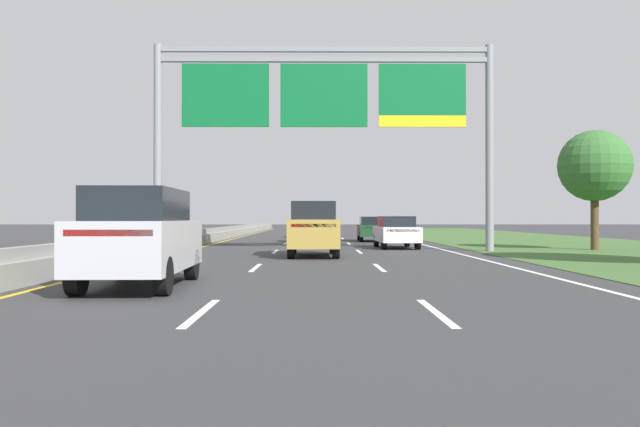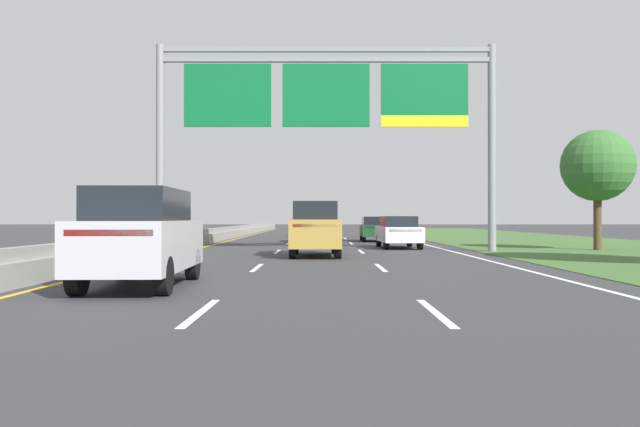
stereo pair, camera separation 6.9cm
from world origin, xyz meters
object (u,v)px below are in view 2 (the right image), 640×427
pickup_truck_red (317,223)px  car_black_centre_lane_suv (318,224)px  overhead_sign_gantry (325,104)px  car_gold_centre_lane_suv (314,228)px  car_darkgreen_right_lane_sedan (374,228)px  car_silver_left_lane_suv (140,236)px  car_white_right_lane_sedan (397,231)px  roadside_tree_mid (596,166)px

pickup_truck_red → car_black_centre_lane_suv: (0.06, -9.34, 0.02)m
car_black_centre_lane_suv → overhead_sign_gantry: bearing=-179.1°
car_gold_centre_lane_suv → car_darkgreen_right_lane_sedan: size_ratio=1.06×
car_silver_left_lane_suv → car_black_centre_lane_suv: size_ratio=1.00×
car_white_right_lane_sedan → pickup_truck_red: bearing=12.0°
roadside_tree_mid → pickup_truck_red: bearing=124.3°
car_darkgreen_right_lane_sedan → car_gold_centre_lane_suv: bearing=167.9°
overhead_sign_gantry → car_darkgreen_right_lane_sedan: size_ratio=3.40×
roadside_tree_mid → car_white_right_lane_sedan: bearing=166.1°
pickup_truck_red → car_silver_left_lane_suv: (-3.72, -34.33, 0.02)m
pickup_truck_red → car_darkgreen_right_lane_sedan: bearing=-154.8°
overhead_sign_gantry → car_silver_left_lane_suv: (-4.12, -14.32, -5.41)m
car_gold_centre_lane_suv → overhead_sign_gantry: bearing=-8.5°
car_black_centre_lane_suv → car_darkgreen_right_lane_sedan: (3.61, 1.82, -0.28)m
overhead_sign_gantry → car_silver_left_lane_suv: bearing=-106.1°
roadside_tree_mid → car_black_centre_lane_suv: bearing=143.3°
car_gold_centre_lane_suv → pickup_truck_red: bearing=-0.7°
pickup_truck_red → roadside_tree_mid: roadside_tree_mid is taller
car_silver_left_lane_suv → car_black_centre_lane_suv: (3.78, 24.99, 0.00)m
car_silver_left_lane_suv → roadside_tree_mid: size_ratio=0.86×
car_gold_centre_lane_suv → car_black_centre_lane_suv: size_ratio=1.00×
car_silver_left_lane_suv → car_darkgreen_right_lane_sedan: car_silver_left_lane_suv is taller
pickup_truck_red → car_gold_centre_lane_suv: bearing=179.0°
car_white_right_lane_sedan → car_black_centre_lane_suv: (-3.94, 7.36, 0.28)m
overhead_sign_gantry → pickup_truck_red: overhead_sign_gantry is taller
car_silver_left_lane_suv → car_white_right_lane_sedan: 19.26m
overhead_sign_gantry → pickup_truck_red: size_ratio=2.77×
overhead_sign_gantry → car_gold_centre_lane_suv: bearing=-97.9°
pickup_truck_red → car_gold_centre_lane_suv: size_ratio=1.15×
overhead_sign_gantry → car_black_centre_lane_suv: overhead_sign_gantry is taller
car_silver_left_lane_suv → car_white_right_lane_sedan: car_silver_left_lane_suv is taller
car_silver_left_lane_suv → car_white_right_lane_sedan: size_ratio=1.07×
pickup_truck_red → car_darkgreen_right_lane_sedan: pickup_truck_red is taller
pickup_truck_red → car_white_right_lane_sedan: pickup_truck_red is taller
car_white_right_lane_sedan → car_black_centre_lane_suv: car_black_centre_lane_suv is taller
car_darkgreen_right_lane_sedan → car_white_right_lane_sedan: bearing=-176.8°
car_darkgreen_right_lane_sedan → roadside_tree_mid: (9.21, -11.37, 3.05)m
pickup_truck_red → roadside_tree_mid: (12.88, -18.89, 2.80)m
car_white_right_lane_sedan → roadside_tree_mid: bearing=-105.3°
pickup_truck_red → car_silver_left_lane_suv: 34.53m
pickup_truck_red → car_silver_left_lane_suv: bearing=173.0°
car_darkgreen_right_lane_sedan → roadside_tree_mid: 14.95m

